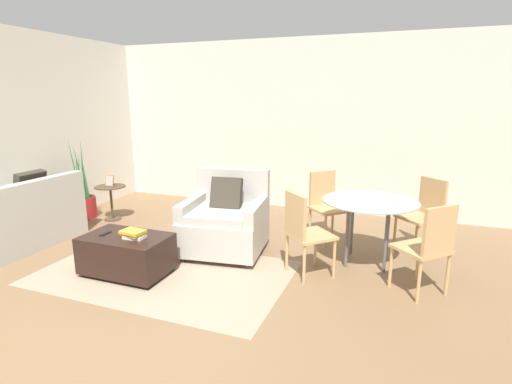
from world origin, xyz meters
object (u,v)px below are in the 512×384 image
Objects in this scene: book_stack at (134,234)px; potted_plant at (83,201)px; dining_table at (370,208)px; side_table at (111,196)px; dining_chair_far_left at (326,201)px; picture_frame at (110,181)px; ottoman at (127,253)px; dining_chair_far_right at (425,210)px; dining_chair_near_right at (429,244)px; dining_chair_near_left at (304,229)px; tv_remote_primary at (105,233)px; armchair at (225,222)px.

potted_plant reaches higher than book_stack.
side_table is at bearing 175.56° from dining_table.
dining_chair_far_left is (3.72, 0.38, 0.26)m from potted_plant.
dining_chair_far_left reaches higher than picture_frame.
ottoman is 3.58× the size of book_stack.
dining_chair_far_left is 1.19m from dining_chair_far_right.
side_table is (-1.47, 1.51, 0.14)m from ottoman.
dining_chair_near_left is at bearing 180.00° from dining_chair_near_right.
side_table reaches higher than tv_remote_primary.
dining_chair_near_right is (4.42, -0.89, -0.09)m from picture_frame.
dining_chair_near_right is at bearing 11.38° from tv_remote_primary.
dining_chair_far_left is at bearing 135.00° from dining_table.
potted_plant reaches higher than dining_chair_far_right.
armchair reaches higher than dining_table.
dining_chair_near_left is (1.63, 0.64, 0.05)m from book_stack.
dining_table is 0.85m from dining_chair_near_right.
book_stack is 1.46× the size of picture_frame.
dining_chair_near_left and dining_chair_near_right have the same top height.
tv_remote_primary is 2.88m from dining_table.
dining_table is at bearing -4.44° from picture_frame.
book_stack is (0.13, -0.02, 0.24)m from ottoman.
dining_chair_near_left is at bearing -135.00° from dining_chair_far_right.
dining_chair_near_right is at bearing -11.42° from side_table.
armchair is 1.19m from ottoman.
dining_chair_near_right is 1.19m from dining_chair_far_right.
dining_chair_far_left is (0.00, 1.19, 0.00)m from dining_chair_near_left.
dining_chair_near_right is at bearing -11.42° from picture_frame.
armchair is 2.27m from dining_chair_near_right.
dining_chair_near_left is at bearing -17.82° from armchair.
armchair is 2.24m from side_table.
dining_chair_near_left is at bearing 17.82° from tv_remote_primary.
book_stack reaches higher than tv_remote_primary.
dining_chair_near_right is (3.18, 0.64, 0.09)m from tv_remote_primary.
tv_remote_primary is 3.67m from dining_chair_far_right.
dining_table is 1.16× the size of dining_chair_far_right.
armchair is at bearing -159.19° from dining_chair_far_right.
book_stack is 0.47× the size of side_table.
dining_chair_far_left is at bearing 5.81° from potted_plant.
ottoman is (-0.70, -0.96, -0.14)m from armchair.
tv_remote_primary is at bearing -154.47° from dining_table.
dining_chair_near_right is at bearing 12.79° from book_stack.
picture_frame is 3.35m from dining_chair_near_left.
armchair reaches higher than side_table.
dining_chair_far_left is at bearing 39.01° from armchair.
tv_remote_primary is at bearing -150.09° from dining_chair_far_right.
dining_chair_far_left is at bearing 45.89° from ottoman.
dining_chair_far_left is at bearing 90.00° from dining_chair_near_left.
potted_plant is 3.81m from dining_chair_near_left.
dining_chair_near_left and dining_chair_far_left have the same top height.
side_table is 4.51m from dining_chair_near_right.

